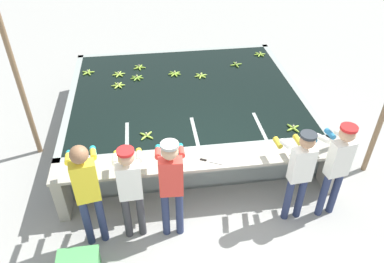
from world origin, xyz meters
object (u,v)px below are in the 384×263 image
Objects in this scene: worker_2 at (171,181)px; support_post_left at (17,76)px; worker_4 at (337,162)px; banana_bunch_floating_7 at (260,54)px; banana_bunch_floating_6 at (175,74)px; worker_3 at (300,168)px; banana_bunch_floating_0 at (293,128)px; banana_bunch_floating_4 at (201,76)px; knife_0 at (208,161)px; banana_bunch_floating_3 at (88,72)px; banana_bunch_floating_10 at (119,74)px; banana_bunch_floating_2 at (118,85)px; worker_0 at (87,187)px; banana_bunch_floating_1 at (139,67)px; worker_1 at (130,185)px; banana_bunch_floating_8 at (146,136)px; banana_bunch_floating_9 at (137,78)px; banana_bunch_floating_5 at (236,65)px.

worker_2 is 3.26m from support_post_left.
worker_4 reaches higher than banana_bunch_floating_7.
worker_3 is at bearing -66.37° from banana_bunch_floating_6.
worker_4 is at bearing -79.04° from banana_bunch_floating_0.
knife_0 is at bearing -96.66° from banana_bunch_floating_4.
banana_bunch_floating_3 is 0.97× the size of banana_bunch_floating_10.
banana_bunch_floating_7 is 0.86× the size of knife_0.
worker_3 is at bearing -48.73° from banana_bunch_floating_2.
worker_2 is at bearing -0.11° from worker_0.
worker_1 is at bearing -93.10° from banana_bunch_floating_1.
support_post_left reaches higher than knife_0.
worker_3 is at bearing -52.86° from banana_bunch_floating_10.
worker_4 is at bearing -43.55° from banana_bunch_floating_3.
worker_0 is at bearing -122.18° from banana_bunch_floating_8.
worker_2 is at bearing -5.12° from worker_1.
banana_bunch_floating_4 and banana_bunch_floating_9 have the same top height.
banana_bunch_floating_8 is at bearing 57.82° from worker_0.
banana_bunch_floating_8 is (-0.67, -2.09, 0.00)m from banana_bunch_floating_6.
banana_bunch_floating_6 is (0.93, 3.34, -0.13)m from worker_1.
banana_bunch_floating_3 is (-3.27, 3.63, -0.13)m from worker_3.
worker_2 is (0.55, -0.05, 0.06)m from worker_1.
banana_bunch_floating_0 is 0.95× the size of banana_bunch_floating_10.
banana_bunch_floating_9 is 1.00× the size of banana_bunch_floating_10.
worker_2 reaches higher than banana_bunch_floating_7.
banana_bunch_floating_7 is (2.77, 0.28, -0.00)m from banana_bunch_floating_1.
banana_bunch_floating_1 is at bearing -174.15° from banana_bunch_floating_7.
worker_3 is 5.70× the size of banana_bunch_floating_4.
banana_bunch_floating_6 is at bearing 163.35° from banana_bunch_floating_4.
worker_1 is 2.39m from worker_3.
banana_bunch_floating_3 is 1.17× the size of banana_bunch_floating_8.
banana_bunch_floating_4 is 1.00× the size of banana_bunch_floating_5.
worker_3 is 4.89m from banana_bunch_floating_3.
worker_2 is at bearing -77.39° from banana_bunch_floating_10.
worker_1 is at bearing 4.88° from worker_0.
banana_bunch_floating_4 is 1.00× the size of banana_bunch_floating_9.
banana_bunch_floating_2 is at bearing -120.77° from banana_bunch_floating_1.
banana_bunch_floating_10 is at bearing -14.68° from banana_bunch_floating_3.
banana_bunch_floating_3 is at bearing 136.45° from worker_4.
worker_1 is 3.74m from banana_bunch_floating_1.
worker_2 is 5.98× the size of banana_bunch_floating_5.
support_post_left is at bearing 167.07° from banana_bunch_floating_0.
worker_3 reaches higher than banana_bunch_floating_10.
banana_bunch_floating_2 is at bearing 136.73° from worker_4.
worker_1 is at bearing -157.56° from banana_bunch_floating_0.
banana_bunch_floating_4 is at bearing -11.18° from banana_bunch_floating_3.
banana_bunch_floating_2 is at bearing 119.10° from knife_0.
banana_bunch_floating_5 reaches higher than knife_0.
worker_1 reaches higher than banana_bunch_floating_1.
worker_0 is at bearing -179.00° from worker_4.
banana_bunch_floating_2 is 1.21m from banana_bunch_floating_6.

